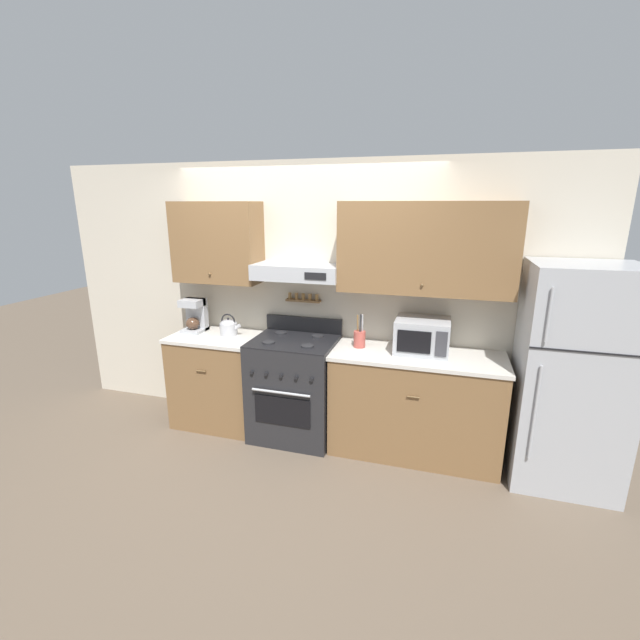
{
  "coord_description": "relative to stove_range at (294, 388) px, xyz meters",
  "views": [
    {
      "loc": [
        1.29,
        -3.21,
        2.16
      ],
      "look_at": [
        0.26,
        0.26,
        1.18
      ],
      "focal_mm": 24.0,
      "sensor_mm": 36.0,
      "label": 1
    }
  ],
  "objects": [
    {
      "name": "tea_kettle",
      "position": [
        -0.7,
        0.07,
        0.52
      ],
      "size": [
        0.22,
        0.17,
        0.21
      ],
      "color": "#B7B7BC",
      "rests_on": "counter_left"
    },
    {
      "name": "microwave",
      "position": [
        1.14,
        0.09,
        0.59
      ],
      "size": [
        0.45,
        0.38,
        0.29
      ],
      "color": "#ADAFB5",
      "rests_on": "counter_right"
    },
    {
      "name": "utensil_crock",
      "position": [
        0.6,
        0.07,
        0.52
      ],
      "size": [
        0.1,
        0.1,
        0.3
      ],
      "color": "#B24C42",
      "rests_on": "counter_right"
    },
    {
      "name": "refrigerator",
      "position": [
        2.28,
        -0.02,
        0.39
      ],
      "size": [
        0.77,
        0.7,
        1.75
      ],
      "color": "#ADAFB5",
      "rests_on": "ground_plane"
    },
    {
      "name": "ground_plane",
      "position": [
        -0.0,
        -0.29,
        -0.48
      ],
      "size": [
        16.0,
        16.0,
        0.0
      ],
      "primitive_type": "plane",
      "color": "brown"
    },
    {
      "name": "counter_right",
      "position": [
        1.12,
        0.03,
        -0.02
      ],
      "size": [
        1.46,
        0.62,
        0.93
      ],
      "color": "brown",
      "rests_on": "ground_plane"
    },
    {
      "name": "counter_left",
      "position": [
        -0.81,
        0.03,
        -0.02
      ],
      "size": [
        0.86,
        0.62,
        0.93
      ],
      "color": "brown",
      "rests_on": "ground_plane"
    },
    {
      "name": "wall_back",
      "position": [
        0.14,
        0.29,
        0.98
      ],
      "size": [
        5.2,
        0.46,
        2.55
      ],
      "color": "beige",
      "rests_on": "ground_plane"
    },
    {
      "name": "stove_range",
      "position": [
        0.0,
        0.0,
        0.0
      ],
      "size": [
        0.77,
        0.67,
        1.1
      ],
      "color": "#232326",
      "rests_on": "ground_plane"
    },
    {
      "name": "coffee_maker",
      "position": [
        -1.08,
        0.1,
        0.61
      ],
      "size": [
        0.21,
        0.22,
        0.33
      ],
      "color": "#ADAFB5",
      "rests_on": "counter_left"
    }
  ]
}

